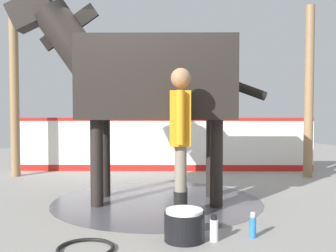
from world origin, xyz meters
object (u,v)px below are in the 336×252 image
object	(u,v)px
wash_bucket	(184,225)
hose_coil	(86,248)
handler	(181,132)
horse	(148,78)
bottle_shampoo	(214,229)
bottle_spray	(253,226)

from	to	relation	value
wash_bucket	hose_coil	xyz separation A→B (m)	(-0.09, -0.90, -0.13)
wash_bucket	handler	bearing A→B (deg)	158.42
horse	wash_bucket	distance (m)	2.18
horse	wash_bucket	xyz separation A→B (m)	(1.60, -0.21, -1.47)
handler	bottle_shampoo	bearing A→B (deg)	-66.02
hose_coil	handler	bearing A→B (deg)	116.35
wash_bucket	hose_coil	world-z (taller)	wash_bucket
handler	horse	bearing A→B (deg)	118.78
wash_bucket	bottle_shampoo	world-z (taller)	wash_bucket
bottle_spray	hose_coil	size ratio (longest dim) A/B	0.48
horse	bottle_shampoo	bearing A→B (deg)	114.28
bottle_shampoo	bottle_spray	world-z (taller)	bottle_shampoo
horse	bottle_spray	distance (m)	2.36
horse	hose_coil	size ratio (longest dim) A/B	6.36
horse	handler	xyz separation A→B (m)	(0.93, 0.06, -0.65)
handler	bottle_spray	xyz separation A→B (m)	(0.84, 0.37, -0.85)
handler	bottle_spray	bearing A→B (deg)	-40.88
horse	bottle_spray	world-z (taller)	horse
bottle_shampoo	bottle_spray	xyz separation A→B (m)	(0.05, 0.39, -0.00)
wash_bucket	hose_coil	size ratio (longest dim) A/B	0.75
handler	bottle_shampoo	size ratio (longest dim) A/B	6.81
bottle_shampoo	wash_bucket	bearing A→B (deg)	-115.98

